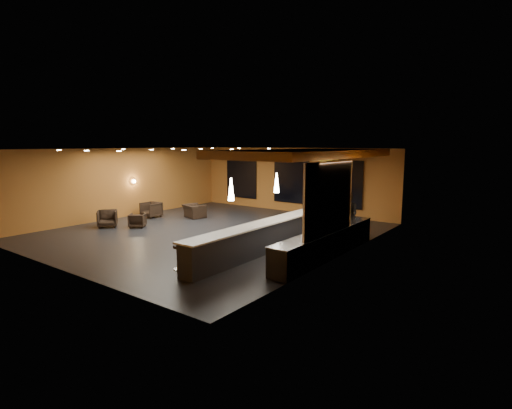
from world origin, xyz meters
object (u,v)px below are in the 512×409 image
Objects in this scene: prep_counter at (326,244)px; pendant_1 at (277,183)px; bar_stool_3 at (250,234)px; bar_stool_0 at (179,254)px; bar_stool_1 at (208,248)px; staff_a at (319,217)px; staff_b at (348,214)px; armchair_d at (194,211)px; bar_stool_2 at (232,239)px; bar_stool_6 at (301,219)px; staff_c at (342,216)px; armchair_a at (107,219)px; armchair_c at (151,210)px; column at (328,189)px; bar_stool_4 at (265,228)px; pendant_2 at (311,178)px; pendant_0 at (231,189)px; bar_stool_5 at (287,224)px.

pendant_1 is (-2.00, 0.00, 1.92)m from prep_counter.
bar_stool_3 is at bearing -156.63° from pendant_1.
bar_stool_0 reaches higher than bar_stool_1.
staff_b is at bearing 41.29° from staff_a.
staff_a is 7.36m from armchair_d.
bar_stool_6 is at bearing 88.32° from bar_stool_2.
armchair_d is (-7.98, -0.09, -0.60)m from staff_c.
armchair_a is 2.75m from armchair_c.
pendant_1 is 0.98× the size of bar_stool_3.
bar_stool_1 is at bearing -87.00° from bar_stool_2.
staff_a is at bearing -72.14° from column.
staff_a is at bearing 40.49° from bar_stool_4.
pendant_2 is 0.95× the size of bar_stool_0.
column reaches higher than bar_stool_3.
bar_stool_1 is (7.70, -3.99, 0.07)m from armchair_c.
staff_b is (1.39, 5.59, -1.43)m from pendant_0.
prep_counter reaches higher than bar_stool_6.
bar_stool_0 is at bearing -90.20° from bar_stool_3.
bar_stool_3 is (-0.88, 2.12, -1.89)m from pendant_0.
bar_stool_1 is at bearing -86.42° from bar_stool_3.
prep_counter is at bearing -43.05° from armchair_a.
staff_c is 2.53× the size of bar_stool_0.
prep_counter is 8.40× the size of bar_stool_1.
bar_stool_6 is (0.06, 5.72, 0.05)m from bar_stool_1.
pendant_0 is at bearing -119.64° from staff_a.
bar_stool_0 is 1.03× the size of bar_stool_3.
armchair_c reaches higher than bar_stool_3.
staff_c is at bearing -11.01° from bar_stool_6.
bar_stool_0 is 3.48m from bar_stool_3.
bar_stool_0 is (-2.89, -3.86, 0.04)m from prep_counter.
staff_c reaches higher than prep_counter.
staff_b is at bearing -159.25° from armchair_d.
pendant_0 is at bearing 159.21° from armchair_d.
bar_stool_2 is (-0.07, 1.30, 0.04)m from bar_stool_1.
bar_stool_1 is (-2.73, -2.82, 0.03)m from prep_counter.
column is 5.00× the size of pendant_0.
pendant_2 is 0.88× the size of bar_stool_6.
pendant_2 reaches higher than bar_stool_3.
pendant_2 is 5.69m from bar_stool_1.
armchair_d is 1.40× the size of bar_stool_0.
pendant_0 is 2.50m from pendant_1.
staff_b is (1.39, -1.01, -0.83)m from column.
pendant_0 is 9.40m from armchair_c.
prep_counter is 7.53× the size of bar_stool_6.
bar_stool_5 is (-0.65, 1.80, -1.87)m from pendant_1.
pendant_2 is 0.92× the size of bar_stool_5.
staff_b is 2.31× the size of bar_stool_6.
armchair_c is at bearing 45.12° from armchair_a.
bar_stool_3 is 0.90× the size of bar_stool_6.
pendant_2 reaches higher than bar_stool_1.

